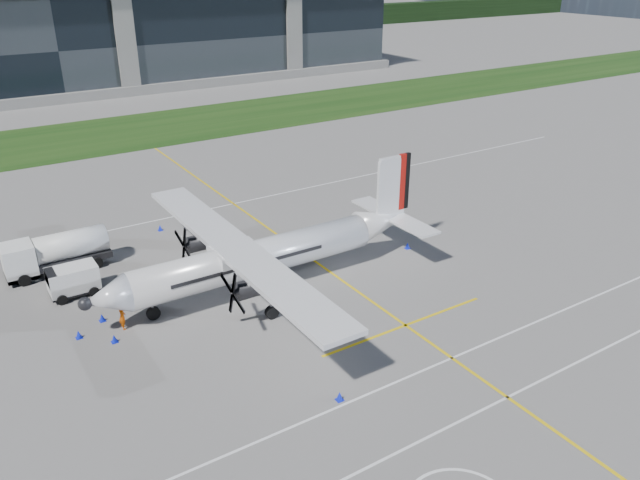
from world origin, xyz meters
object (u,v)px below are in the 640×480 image
at_px(safety_cone_nose_stbd, 102,317).
at_px(safety_cone_stbdwing, 160,228).
at_px(safety_cone_portwing, 340,396).
at_px(turboprop_aircraft, 266,236).
at_px(fuel_tanker_truck, 49,255).
at_px(baggage_tug, 73,281).
at_px(safety_cone_tail, 407,246).
at_px(ground_crew_person, 122,315).
at_px(safety_cone_fwd, 79,334).
at_px(safety_cone_nose_port, 114,338).

distance_m(safety_cone_nose_stbd, safety_cone_stbdwing, 13.76).
relative_size(safety_cone_nose_stbd, safety_cone_portwing, 1.00).
height_order(turboprop_aircraft, safety_cone_nose_stbd, turboprop_aircraft).
relative_size(fuel_tanker_truck, baggage_tug, 2.22).
bearing_deg(baggage_tug, safety_cone_tail, -15.38).
relative_size(turboprop_aircraft, safety_cone_stbdwing, 49.34).
height_order(ground_crew_person, safety_cone_nose_stbd, ground_crew_person).
height_order(ground_crew_person, safety_cone_stbdwing, ground_crew_person).
relative_size(turboprop_aircraft, safety_cone_nose_stbd, 49.34).
height_order(turboprop_aircraft, fuel_tanker_truck, turboprop_aircraft).
bearing_deg(safety_cone_tail, safety_cone_nose_stbd, 174.77).
height_order(baggage_tug, safety_cone_nose_stbd, baggage_tug).
relative_size(safety_cone_tail, safety_cone_fwd, 1.00).
xyz_separation_m(safety_cone_nose_port, safety_cone_stbdwing, (7.72, 14.11, 0.00)).
distance_m(fuel_tanker_truck, safety_cone_fwd, 9.64).
bearing_deg(baggage_tug, safety_cone_portwing, -64.73).
bearing_deg(fuel_tanker_truck, safety_cone_fwd, -92.52).
bearing_deg(safety_cone_nose_stbd, safety_cone_portwing, -60.16).
xyz_separation_m(safety_cone_nose_stbd, safety_cone_stbdwing, (7.69, 11.41, 0.00)).
height_order(turboprop_aircraft, baggage_tug, turboprop_aircraft).
xyz_separation_m(fuel_tanker_truck, safety_cone_stbdwing, (8.93, 3.00, -1.13)).
bearing_deg(safety_cone_fwd, turboprop_aircraft, -1.65).
bearing_deg(safety_cone_stbdwing, safety_cone_tail, -42.52).
xyz_separation_m(ground_crew_person, safety_cone_tail, (21.51, -0.52, -0.70)).
bearing_deg(fuel_tanker_truck, baggage_tug, -81.26).
relative_size(fuel_tanker_truck, safety_cone_fwd, 14.76).
height_order(ground_crew_person, safety_cone_nose_port, ground_crew_person).
distance_m(baggage_tug, ground_crew_person, 5.98).
xyz_separation_m(turboprop_aircraft, baggage_tug, (-11.25, 5.78, -2.71)).
bearing_deg(safety_cone_tail, turboprop_aircraft, 177.37).
bearing_deg(safety_cone_tail, safety_cone_portwing, -140.32).
height_order(safety_cone_tail, safety_cone_nose_stbd, same).
distance_m(safety_cone_portwing, safety_cone_fwd, 16.04).
bearing_deg(ground_crew_person, safety_cone_nose_port, 145.16).
relative_size(fuel_tanker_truck, safety_cone_stbdwing, 14.76).
height_order(safety_cone_tail, safety_cone_fwd, same).
distance_m(ground_crew_person, safety_cone_tail, 21.53).
xyz_separation_m(baggage_tug, safety_cone_fwd, (-1.06, -5.42, -0.75)).
bearing_deg(turboprop_aircraft, ground_crew_person, -179.89).
xyz_separation_m(baggage_tug, safety_cone_stbdwing, (8.29, 7.14, -0.75)).
bearing_deg(safety_cone_tail, safety_cone_nose_port, -178.33).
relative_size(baggage_tug, safety_cone_stbdwing, 6.64).
bearing_deg(safety_cone_fwd, safety_cone_tail, -2.13).
bearing_deg(ground_crew_person, safety_cone_tail, -89.20).
relative_size(fuel_tanker_truck, safety_cone_portwing, 14.76).
distance_m(turboprop_aircraft, safety_cone_portwing, 13.19).
relative_size(ground_crew_person, safety_cone_stbdwing, 3.82).
bearing_deg(safety_cone_nose_stbd, safety_cone_stbdwing, 56.01).
height_order(ground_crew_person, safety_cone_tail, ground_crew_person).
bearing_deg(safety_cone_tail, fuel_tanker_truck, 156.11).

